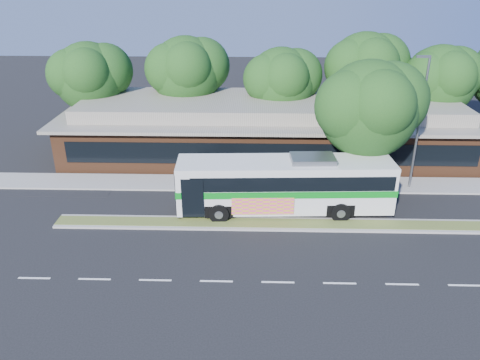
{
  "coord_description": "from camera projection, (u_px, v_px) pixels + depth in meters",
  "views": [
    {
      "loc": [
        -1.33,
        -23.74,
        13.85
      ],
      "look_at": [
        -2.06,
        2.65,
        2.0
      ],
      "focal_mm": 35.0,
      "sensor_mm": 36.0,
      "label": 1
    }
  ],
  "objects": [
    {
      "name": "tree_bg_d",
      "position": [
        370.0,
        68.0,
        39.17
      ],
      "size": [
        6.91,
        6.2,
        9.37
      ],
      "color": "black",
      "rests_on": "ground"
    },
    {
      "name": "plaza_building",
      "position": [
        269.0,
        127.0,
        38.26
      ],
      "size": [
        33.2,
        11.2,
        4.45
      ],
      "color": "#522D1A",
      "rests_on": "ground"
    },
    {
      "name": "tree_bg_c",
      "position": [
        286.0,
        79.0,
        38.76
      ],
      "size": [
        6.24,
        5.6,
        8.26
      ],
      "color": "black",
      "rests_on": "ground"
    },
    {
      "name": "transit_bus",
      "position": [
        286.0,
        181.0,
        28.62
      ],
      "size": [
        13.26,
        3.51,
        3.69
      ],
      "rotation": [
        0.0,
        0.0,
        0.05
      ],
      "color": "silver",
      "rests_on": "ground"
    },
    {
      "name": "tree_bg_b",
      "position": [
        191.0,
        70.0,
        39.66
      ],
      "size": [
        6.69,
        6.0,
        9.0
      ],
      "color": "black",
      "rests_on": "ground"
    },
    {
      "name": "sidewalk",
      "position": [
        270.0,
        184.0,
        33.1
      ],
      "size": [
        44.0,
        2.6,
        0.12
      ],
      "primitive_type": "cube",
      "color": "gray",
      "rests_on": "ground"
    },
    {
      "name": "sedan",
      "position": [
        144.0,
        156.0,
        36.17
      ],
      "size": [
        5.26,
        3.07,
        1.43
      ],
      "primitive_type": "imported",
      "rotation": [
        0.0,
        0.0,
        1.34
      ],
      "color": "#B2B2B9",
      "rests_on": "ground"
    },
    {
      "name": "parking_lot",
      "position": [
        41.0,
        163.0,
        36.86
      ],
      "size": [
        14.0,
        12.0,
        0.01
      ],
      "primitive_type": "cube",
      "color": "black",
      "rests_on": "ground"
    },
    {
      "name": "tree_bg_e",
      "position": [
        444.0,
        79.0,
        38.38
      ],
      "size": [
        6.47,
        5.8,
        8.5
      ],
      "color": "black",
      "rests_on": "ground"
    },
    {
      "name": "ground",
      "position": [
        274.0,
        230.0,
        27.29
      ],
      "size": [
        120.0,
        120.0,
        0.0
      ],
      "primitive_type": "plane",
      "color": "black",
      "rests_on": "ground"
    },
    {
      "name": "lamp_post",
      "position": [
        419.0,
        121.0,
        30.51
      ],
      "size": [
        0.93,
        0.18,
        9.07
      ],
      "color": "slate",
      "rests_on": "ground"
    },
    {
      "name": "sidewalk_tree",
      "position": [
        375.0,
        107.0,
        29.65
      ],
      "size": [
        6.98,
        6.26,
        8.94
      ],
      "color": "black",
      "rests_on": "ground"
    },
    {
      "name": "median_strip",
      "position": [
        274.0,
        224.0,
        27.8
      ],
      "size": [
        26.0,
        1.1,
        0.15
      ],
      "primitive_type": "cube",
      "color": "#565E27",
      "rests_on": "ground"
    },
    {
      "name": "tree_bg_a",
      "position": [
        95.0,
        75.0,
        39.06
      ],
      "size": [
        6.47,
        5.8,
        8.63
      ],
      "color": "black",
      "rests_on": "ground"
    }
  ]
}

